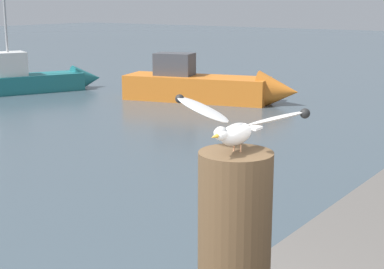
% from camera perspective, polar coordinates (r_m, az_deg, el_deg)
% --- Properties ---
extents(mooring_post, '(0.35, 0.35, 0.94)m').
position_cam_1_polar(mooring_post, '(2.87, 4.14, -10.80)').
color(mooring_post, '#4C3823').
rests_on(mooring_post, harbor_quay).
extents(seagull, '(0.39, 0.70, 0.24)m').
position_cam_1_polar(seagull, '(2.68, 4.31, 0.87)').
color(seagull, tan).
rests_on(seagull, mooring_post).
extents(boat_orange, '(2.72, 5.54, 1.63)m').
position_cam_1_polar(boat_orange, '(18.15, 2.13, 4.65)').
color(boat_orange, orange).
rests_on(boat_orange, ground_plane).
extents(boat_teal, '(4.47, 2.76, 3.96)m').
position_cam_1_polar(boat_teal, '(20.88, -14.65, 5.27)').
color(boat_teal, '#1E7075').
rests_on(boat_teal, ground_plane).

